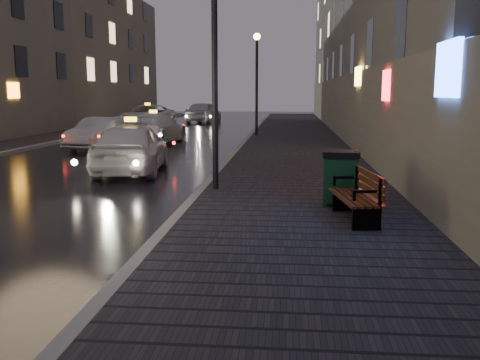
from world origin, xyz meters
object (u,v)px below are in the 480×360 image
(trash_bin, at_px, (341,177))
(car_far, at_px, (203,112))
(lamp_near, at_px, (215,45))
(car_left_mid, at_px, (100,133))
(taxi_near, at_px, (131,147))
(lamp_far, at_px, (257,71))
(taxi_far, at_px, (148,116))
(taxi_mid, at_px, (154,128))
(bench, at_px, (359,196))

(trash_bin, bearing_deg, car_far, 109.99)
(lamp_near, distance_m, car_far, 30.00)
(car_far, bearing_deg, car_left_mid, 92.78)
(car_left_mid, bearing_deg, taxi_near, -55.23)
(car_far, bearing_deg, lamp_far, 117.44)
(taxi_near, bearing_deg, lamp_far, -109.52)
(taxi_far, bearing_deg, trash_bin, -59.98)
(taxi_mid, bearing_deg, trash_bin, 123.78)
(car_left_mid, bearing_deg, bench, -45.90)
(lamp_near, bearing_deg, taxi_near, 133.06)
(car_left_mid, distance_m, taxi_mid, 2.94)
(lamp_near, bearing_deg, taxi_far, 108.51)
(lamp_far, xyz_separation_m, taxi_near, (-3.00, -12.79, -2.71))
(lamp_far, height_order, bench, lamp_far)
(car_left_mid, height_order, taxi_far, taxi_far)
(car_left_mid, xyz_separation_m, taxi_mid, (1.80, 2.32, 0.06))
(taxi_far, bearing_deg, car_left_mid, -76.49)
(lamp_far, xyz_separation_m, bench, (3.01, -18.91, -2.89))
(bench, relative_size, taxi_far, 0.33)
(bench, height_order, taxi_far, taxi_far)
(car_left_mid, xyz_separation_m, car_far, (1.44, 19.43, 0.16))
(lamp_near, relative_size, taxi_near, 1.16)
(taxi_far, bearing_deg, taxi_near, -69.34)
(lamp_far, relative_size, bench, 2.90)
(taxi_far, bearing_deg, lamp_far, -37.78)
(taxi_far, height_order, car_far, car_far)
(taxi_mid, bearing_deg, car_far, -83.20)
(taxi_near, relative_size, taxi_far, 0.83)
(trash_bin, height_order, taxi_mid, taxi_mid)
(bench, height_order, taxi_mid, taxi_mid)
(taxi_near, distance_m, car_far, 26.32)
(taxi_near, bearing_deg, taxi_mid, -86.07)
(bench, xyz_separation_m, taxi_far, (-11.04, 26.89, 0.17))
(bench, relative_size, car_left_mid, 0.45)
(trash_bin, bearing_deg, taxi_far, 118.83)
(lamp_far, distance_m, taxi_mid, 6.53)
(lamp_near, distance_m, lamp_far, 16.00)
(trash_bin, distance_m, car_far, 31.99)
(lamp_near, xyz_separation_m, taxi_near, (-3.00, 3.21, -2.71))
(taxi_near, height_order, taxi_mid, taxi_near)
(lamp_near, bearing_deg, car_far, 99.65)
(trash_bin, relative_size, taxi_near, 0.24)
(lamp_near, xyz_separation_m, car_left_mid, (-6.45, 10.03, -2.82))
(car_far, bearing_deg, taxi_near, 101.40)
(lamp_far, relative_size, taxi_near, 1.16)
(lamp_far, distance_m, car_far, 14.60)
(lamp_far, bearing_deg, lamp_near, -90.00)
(taxi_near, bearing_deg, bench, 128.17)
(lamp_near, distance_m, taxi_mid, 13.48)
(lamp_near, height_order, lamp_far, same)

